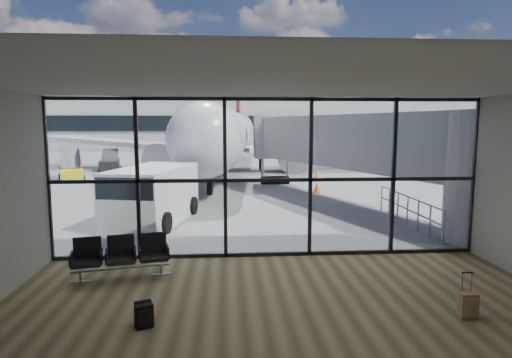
{
  "coord_description": "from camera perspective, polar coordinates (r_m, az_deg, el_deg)",
  "views": [
    {
      "loc": [
        -1.14,
        -11.83,
        3.73
      ],
      "look_at": [
        -0.13,
        3.0,
        1.85
      ],
      "focal_mm": 30.0,
      "sensor_mm": 36.0,
      "label": 1
    }
  ],
  "objects": [
    {
      "name": "traffic_cone_c",
      "position": [
        29.68,
        8.08,
        0.48
      ],
      "size": [
        0.43,
        0.43,
        0.62
      ],
      "color": "#FF670D",
      "rests_on": "ground"
    },
    {
      "name": "backpack",
      "position": [
        8.55,
        -14.69,
        -17.18
      ],
      "size": [
        0.38,
        0.38,
        0.49
      ],
      "rotation": [
        0.0,
        0.0,
        0.38
      ],
      "color": "black",
      "rests_on": "ground"
    },
    {
      "name": "suitcase",
      "position": [
        9.54,
        26.46,
        -14.84
      ],
      "size": [
        0.34,
        0.25,
        0.9
      ],
      "rotation": [
        0.0,
        0.0,
        -0.02
      ],
      "color": "#87694B",
      "rests_on": "ground"
    },
    {
      "name": "service_van",
      "position": [
        16.82,
        -13.72,
        -2.03
      ],
      "size": [
        3.2,
        5.25,
        2.13
      ],
      "rotation": [
        0.0,
        0.0,
        -0.22
      ],
      "color": "white",
      "rests_on": "ground"
    },
    {
      "name": "traffic_cone_a",
      "position": [
        25.38,
        -10.32,
        -0.78
      ],
      "size": [
        0.38,
        0.38,
        0.55
      ],
      "color": "#FB4D0D",
      "rests_on": "ground"
    },
    {
      "name": "glass_curtain_wall",
      "position": [
        11.98,
        1.61,
        0.08
      ],
      "size": [
        12.1,
        0.12,
        4.5
      ],
      "color": "white",
      "rests_on": "ground"
    },
    {
      "name": "lounge_shell",
      "position": [
        7.21,
        5.28,
        -1.46
      ],
      "size": [
        12.02,
        8.01,
        4.51
      ],
      "color": "brown",
      "rests_on": "ground"
    },
    {
      "name": "mobile_stairs",
      "position": [
        31.88,
        -23.4,
        0.79
      ],
      "size": [
        2.35,
        3.26,
        2.09
      ],
      "rotation": [
        0.0,
        0.0,
        0.37
      ],
      "color": "yellow",
      "rests_on": "ground"
    },
    {
      "name": "tree_1",
      "position": [
        92.0,
        -28.45,
        7.29
      ],
      "size": [
        5.61,
        5.61,
        8.07
      ],
      "color": "#382619",
      "rests_on": "ground"
    },
    {
      "name": "tree_3",
      "position": [
        87.73,
        -21.22,
        7.3
      ],
      "size": [
        4.95,
        4.95,
        7.12
      ],
      "color": "#382619",
      "rests_on": "ground"
    },
    {
      "name": "tree_4",
      "position": [
        86.17,
        -17.39,
        7.89
      ],
      "size": [
        5.61,
        5.61,
        8.07
      ],
      "color": "#382619",
      "rests_on": "ground"
    },
    {
      "name": "seating_row",
      "position": [
        11.21,
        -17.55,
        -9.56
      ],
      "size": [
        2.3,
        1.09,
        1.02
      ],
      "rotation": [
        0.0,
        0.0,
        0.21
      ],
      "color": "gray",
      "rests_on": "ground"
    },
    {
      "name": "far_terminal",
      "position": [
        73.81,
        -3.5,
        7.56
      ],
      "size": [
        80.0,
        12.2,
        11.0
      ],
      "color": "#A7A7A3",
      "rests_on": "ground"
    },
    {
      "name": "jet_bridge",
      "position": [
        19.87,
        13.85,
        4.19
      ],
      "size": [
        8.0,
        16.5,
        4.33
      ],
      "color": "gray",
      "rests_on": "ground"
    },
    {
      "name": "traffic_cone_b",
      "position": [
        24.01,
        8.11,
        -1.15
      ],
      "size": [
        0.41,
        0.41,
        0.58
      ],
      "color": "#D9640B",
      "rests_on": "ground"
    },
    {
      "name": "ground",
      "position": [
        51.98,
        -2.63,
        3.07
      ],
      "size": [
        220.0,
        220.0,
        0.0
      ],
      "primitive_type": "plane",
      "color": "slate",
      "rests_on": "ground"
    },
    {
      "name": "tree_2",
      "position": [
        89.71,
        -24.95,
        7.9
      ],
      "size": [
        6.27,
        6.27,
        9.03
      ],
      "color": "#382619",
      "rests_on": "ground"
    },
    {
      "name": "apron_railing",
      "position": [
        17.02,
        19.55,
        -3.42
      ],
      "size": [
        0.06,
        5.46,
        1.11
      ],
      "color": "gray",
      "rests_on": "ground"
    },
    {
      "name": "belt_loader",
      "position": [
        34.94,
        -18.91,
        1.69
      ],
      "size": [
        2.15,
        4.15,
        1.83
      ],
      "rotation": [
        0.0,
        0.0,
        0.21
      ],
      "color": "black",
      "rests_on": "ground"
    },
    {
      "name": "airliner",
      "position": [
        37.15,
        -3.63,
        5.99
      ],
      "size": [
        32.46,
        37.66,
        9.7
      ],
      "rotation": [
        0.0,
        0.0,
        -0.08
      ],
      "color": "silver",
      "rests_on": "ground"
    },
    {
      "name": "tree_5",
      "position": [
        85.0,
        -13.43,
        8.45
      ],
      "size": [
        6.27,
        6.27,
        9.03
      ],
      "color": "#382619",
      "rests_on": "ground"
    }
  ]
}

